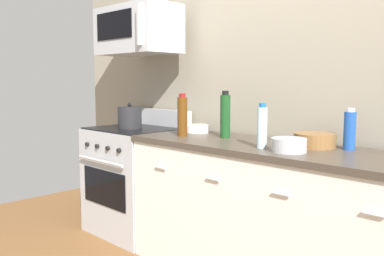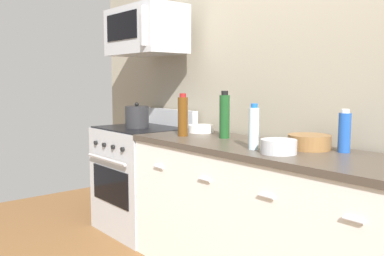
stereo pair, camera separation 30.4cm
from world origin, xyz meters
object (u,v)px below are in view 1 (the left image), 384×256
(bowl_wooden_salad, at_px, (315,140))
(bowl_steel_prep, at_px, (289,145))
(bottle_wine_green, at_px, (225,116))
(bottle_wine_amber, at_px, (182,116))
(range_oven, at_px, (136,179))
(bottle_soda_blue, at_px, (350,130))
(bowl_white_ceramic, at_px, (198,128))
(stockpot, at_px, (130,117))
(bottle_water_clear, at_px, (262,127))
(microwave, at_px, (138,31))

(bowl_wooden_salad, xyz_separation_m, bowl_steel_prep, (-0.02, -0.26, -0.00))
(bottle_wine_green, height_order, bowl_wooden_salad, bottle_wine_green)
(bottle_wine_amber, relative_size, bowl_steel_prep, 1.56)
(range_oven, distance_m, bottle_soda_blue, 1.91)
(bottle_soda_blue, distance_m, bowl_white_ceramic, 1.23)
(stockpot, bearing_deg, bottle_wine_amber, -2.55)
(stockpot, bearing_deg, bowl_white_ceramic, 20.15)
(bottle_soda_blue, xyz_separation_m, bowl_steel_prep, (-0.21, -0.32, -0.08))
(bottle_water_clear, bearing_deg, bottle_soda_blue, 38.23)
(bottle_wine_green, bearing_deg, bottle_soda_blue, 6.99)
(microwave, xyz_separation_m, stockpot, (-0.00, -0.10, -0.73))
(bottle_wine_amber, xyz_separation_m, bowl_steel_prep, (0.93, -0.05, -0.11))
(microwave, xyz_separation_m, bowl_white_ceramic, (0.59, 0.12, -0.80))
(bottle_wine_amber, distance_m, stockpot, 0.68)
(bowl_white_ceramic, xyz_separation_m, stockpot, (-0.59, -0.22, 0.06))
(bowl_white_ceramic, bearing_deg, bottle_soda_blue, 0.61)
(microwave, relative_size, stockpot, 3.37)
(bowl_wooden_salad, bearing_deg, bottle_water_clear, -128.62)
(bowl_white_ceramic, bearing_deg, bottle_wine_green, -14.37)
(bowl_wooden_salad, bearing_deg, bowl_white_ceramic, 177.69)
(bottle_water_clear, bearing_deg, range_oven, 174.45)
(bottle_wine_green, bearing_deg, bowl_white_ceramic, 165.63)
(range_oven, xyz_separation_m, bowl_wooden_salad, (1.63, 0.12, 0.50))
(bottle_soda_blue, bearing_deg, bowl_white_ceramic, -179.39)
(bottle_soda_blue, xyz_separation_m, bowl_white_ceramic, (-1.23, -0.01, -0.09))
(microwave, relative_size, bowl_wooden_salad, 2.94)
(bottle_water_clear, xyz_separation_m, stockpot, (-1.42, 0.08, -0.03))
(microwave, bearing_deg, bowl_wooden_salad, 2.74)
(range_oven, height_order, bottle_water_clear, bottle_water_clear)
(bottle_soda_blue, distance_m, bottle_wine_amber, 1.17)
(bottle_wine_green, distance_m, bowl_white_ceramic, 0.40)
(microwave, height_order, bottle_water_clear, microwave)
(bottle_wine_amber, distance_m, bowl_white_ceramic, 0.29)
(bowl_wooden_salad, height_order, stockpot, stockpot)
(bowl_white_ceramic, relative_size, stockpot, 0.90)
(bottle_wine_green, bearing_deg, bottle_wine_amber, -150.96)
(microwave, bearing_deg, bottle_wine_green, 1.60)
(bowl_steel_prep, height_order, bowl_white_ceramic, bowl_steel_prep)
(bottle_soda_blue, xyz_separation_m, stockpot, (-1.82, -0.23, -0.02))
(bottle_wine_green, bearing_deg, bowl_wooden_salad, 4.34)
(microwave, relative_size, bottle_wine_green, 2.22)
(bowl_white_ceramic, bearing_deg, microwave, -168.60)
(range_oven, xyz_separation_m, bottle_soda_blue, (1.82, 0.18, 0.57))
(microwave, distance_m, bottle_soda_blue, 1.96)
(microwave, height_order, bottle_soda_blue, microwave)
(bottle_water_clear, bearing_deg, bowl_white_ceramic, 159.91)
(bowl_steel_prep, xyz_separation_m, stockpot, (-1.61, 0.08, 0.05))
(range_oven, distance_m, bottle_wine_green, 1.14)
(bowl_white_ceramic, bearing_deg, bottle_water_clear, -20.09)
(bottle_water_clear, bearing_deg, stockpot, 176.59)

